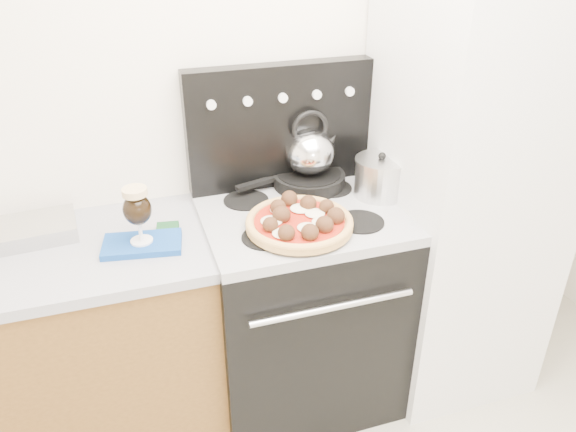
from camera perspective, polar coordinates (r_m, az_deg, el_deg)
name	(u,v)px	position (r m, az deg, el deg)	size (l,w,h in m)	color
room_shell	(398,266)	(1.27, 11.13, -4.97)	(3.52, 3.01, 2.52)	#B8B39E
base_cabinet	(21,365)	(2.41, -25.47, -13.49)	(1.45, 0.60, 0.86)	brown
stove_body	(300,310)	(2.42, 1.20, -9.53)	(0.76, 0.65, 0.88)	black
cooktop	(301,216)	(2.17, 1.33, 0.03)	(0.76, 0.65, 0.04)	#ADADB2
backguard	(280,126)	(2.29, -0.86, 9.13)	(0.76, 0.08, 0.50)	black
fridge	(464,183)	(2.42, 17.41, 3.25)	(0.64, 0.68, 1.90)	silver
foil_sheet	(34,230)	(2.21, -24.37, -1.28)	(0.29, 0.21, 0.06)	silver
oven_mitt	(142,244)	(2.03, -14.58, -2.79)	(0.27, 0.16, 0.02)	#14459B
beer_glass	(138,215)	(1.97, -15.00, 0.09)	(0.10, 0.10, 0.21)	black
pizza_pan	(299,228)	(2.03, 1.16, -1.27)	(0.35, 0.35, 0.01)	black
pizza	(299,221)	(2.01, 1.16, -0.46)	(0.39, 0.39, 0.06)	tan
skillet	(309,179)	(2.35, 2.16, 3.73)	(0.30, 0.30, 0.05)	black
tea_kettle	(310,148)	(2.30, 2.23, 6.91)	(0.21, 0.21, 0.23)	silver
stock_pot	(380,178)	(2.28, 9.35, 3.81)	(0.20, 0.20, 0.15)	silver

